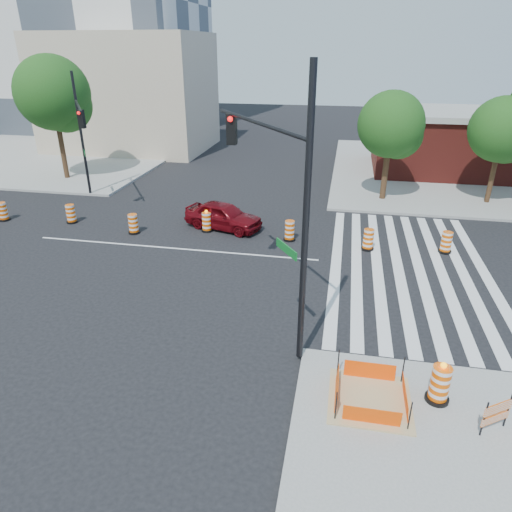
# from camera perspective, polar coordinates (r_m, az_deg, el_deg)

# --- Properties ---
(ground) EXTENTS (120.00, 120.00, 0.00)m
(ground) POSITION_cam_1_polar(r_m,az_deg,el_deg) (22.39, -10.33, 0.96)
(ground) COLOR black
(ground) RESTS_ON ground
(sidewalk_ne) EXTENTS (22.00, 22.00, 0.15)m
(sidewalk_ne) POSITION_cam_1_polar(r_m,az_deg,el_deg) (39.37, 26.15, 9.34)
(sidewalk_ne) COLOR gray
(sidewalk_ne) RESTS_ON ground
(sidewalk_nw) EXTENTS (22.00, 22.00, 0.15)m
(sidewalk_nw) POSITION_cam_1_polar(r_m,az_deg,el_deg) (45.97, -23.85, 11.67)
(sidewalk_nw) COLOR gray
(sidewalk_nw) RESTS_ON ground
(crosswalk_east) EXTENTS (6.75, 13.50, 0.01)m
(crosswalk_east) POSITION_cam_1_polar(r_m,az_deg,el_deg) (21.20, 18.51, -1.37)
(crosswalk_east) COLOR silver
(crosswalk_east) RESTS_ON ground
(lane_centerline) EXTENTS (14.00, 0.12, 0.01)m
(lane_centerline) POSITION_cam_1_polar(r_m,az_deg,el_deg) (22.38, -10.33, 0.97)
(lane_centerline) COLOR silver
(lane_centerline) RESTS_ON ground
(excavation_pit) EXTENTS (2.20, 2.20, 0.90)m
(excavation_pit) POSITION_cam_1_polar(r_m,az_deg,el_deg) (13.28, 14.03, -16.87)
(excavation_pit) COLOR tan
(excavation_pit) RESTS_ON ground
(brick_storefront) EXTENTS (16.50, 8.50, 4.60)m
(brick_storefront) POSITION_cam_1_polar(r_m,az_deg,el_deg) (38.93, 26.78, 12.50)
(brick_storefront) COLOR maroon
(brick_storefront) RESTS_ON ground
(beige_midrise) EXTENTS (14.00, 10.00, 10.00)m
(beige_midrise) POSITION_cam_1_polar(r_m,az_deg,el_deg) (45.70, -15.50, 19.07)
(beige_midrise) COLOR #C1AC93
(beige_midrise) RESTS_ON ground
(red_coupe) EXTENTS (4.50, 2.78, 1.43)m
(red_coupe) POSITION_cam_1_polar(r_m,az_deg,el_deg) (24.31, -4.11, 5.06)
(red_coupe) COLOR #61080F
(red_coupe) RESTS_ON ground
(signal_pole_se) EXTENTS (3.82, 5.35, 8.51)m
(signal_pole_se) POSITION_cam_1_polar(r_m,az_deg,el_deg) (13.69, 2.64, 9.15)
(signal_pole_se) COLOR black
(signal_pole_se) RESTS_ON ground
(signal_pole_nw) EXTENTS (3.19, 4.77, 7.43)m
(signal_pole_nw) POSITION_cam_1_polar(r_m,az_deg,el_deg) (29.54, -21.05, 14.79)
(signal_pole_nw) COLOR black
(signal_pole_nw) RESTS_ON ground
(pit_drum) EXTENTS (0.64, 0.64, 1.25)m
(pit_drum) POSITION_cam_1_polar(r_m,az_deg,el_deg) (13.55, 21.97, -14.72)
(pit_drum) COLOR black
(pit_drum) RESTS_ON ground
(barricade) EXTENTS (0.76, 0.52, 1.04)m
(barricade) POSITION_cam_1_polar(r_m,az_deg,el_deg) (13.19, 27.87, -16.96)
(barricade) COLOR #EC5704
(barricade) RESTS_ON ground
(tree_north_b) EXTENTS (4.99, 4.99, 8.49)m
(tree_north_b) POSITION_cam_1_polar(r_m,az_deg,el_deg) (35.61, -23.91, 17.67)
(tree_north_b) COLOR #382314
(tree_north_b) RESTS_ON ground
(tree_north_c) EXTENTS (3.94, 3.90, 6.63)m
(tree_north_c) POSITION_cam_1_polar(r_m,az_deg,el_deg) (29.19, 16.56, 15.05)
(tree_north_c) COLOR #382314
(tree_north_c) RESTS_ON ground
(tree_north_d) EXTENTS (3.76, 3.76, 6.39)m
(tree_north_d) POSITION_cam_1_polar(r_m,az_deg,el_deg) (30.84, 28.42, 13.34)
(tree_north_d) COLOR #382314
(tree_north_d) RESTS_ON ground
(median_drum_0) EXTENTS (0.60, 0.60, 1.02)m
(median_drum_0) POSITION_cam_1_polar(r_m,az_deg,el_deg) (29.12, -29.08, 4.82)
(median_drum_0) COLOR black
(median_drum_0) RESTS_ON ground
(median_drum_1) EXTENTS (0.60, 0.60, 1.02)m
(median_drum_1) POSITION_cam_1_polar(r_m,az_deg,el_deg) (27.11, -22.12, 4.85)
(median_drum_1) COLOR black
(median_drum_1) RESTS_ON ground
(median_drum_2) EXTENTS (0.60, 0.60, 1.02)m
(median_drum_2) POSITION_cam_1_polar(r_m,az_deg,el_deg) (24.51, -15.08, 3.83)
(median_drum_2) COLOR black
(median_drum_2) RESTS_ON ground
(median_drum_3) EXTENTS (0.60, 0.60, 1.18)m
(median_drum_3) POSITION_cam_1_polar(r_m,az_deg,el_deg) (24.07, -6.18, 4.20)
(median_drum_3) COLOR black
(median_drum_3) RESTS_ON ground
(median_drum_4) EXTENTS (0.60, 0.60, 1.02)m
(median_drum_4) POSITION_cam_1_polar(r_m,az_deg,el_deg) (22.84, 4.22, 3.10)
(median_drum_4) COLOR black
(median_drum_4) RESTS_ON ground
(median_drum_5) EXTENTS (0.60, 0.60, 1.02)m
(median_drum_5) POSITION_cam_1_polar(r_m,az_deg,el_deg) (22.36, 13.85, 1.93)
(median_drum_5) COLOR black
(median_drum_5) RESTS_ON ground
(median_drum_6) EXTENTS (0.60, 0.60, 1.02)m
(median_drum_6) POSITION_cam_1_polar(r_m,az_deg,el_deg) (23.20, 22.67, 1.52)
(median_drum_6) COLOR black
(median_drum_6) RESTS_ON ground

